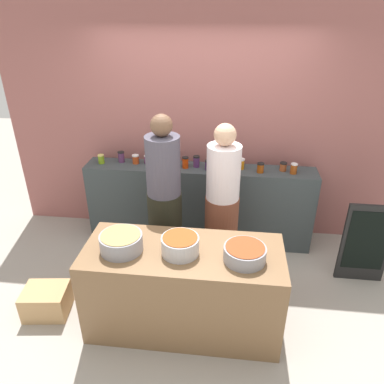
# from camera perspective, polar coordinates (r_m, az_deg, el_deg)

# --- Properties ---
(ground) EXTENTS (12.00, 12.00, 0.00)m
(ground) POSITION_cam_1_polar(r_m,az_deg,el_deg) (3.85, -0.63, -16.49)
(ground) COLOR #A1998E
(storefront_wall) EXTENTS (4.80, 0.12, 3.00)m
(storefront_wall) POSITION_cam_1_polar(r_m,az_deg,el_deg) (4.38, 1.71, 11.89)
(storefront_wall) COLOR #9B5A56
(storefront_wall) RESTS_ON ground
(display_shelf) EXTENTS (2.70, 0.36, 0.98)m
(display_shelf) POSITION_cam_1_polar(r_m,az_deg,el_deg) (4.44, 1.12, -1.98)
(display_shelf) COLOR #373F42
(display_shelf) RESTS_ON ground
(prep_table) EXTENTS (1.70, 0.70, 0.83)m
(prep_table) POSITION_cam_1_polar(r_m,az_deg,el_deg) (3.35, -1.33, -14.88)
(prep_table) COLOR brown
(prep_table) RESTS_ON ground
(preserve_jar_0) EXTENTS (0.07, 0.07, 0.11)m
(preserve_jar_0) POSITION_cam_1_polar(r_m,az_deg,el_deg) (4.45, -14.09, 5.06)
(preserve_jar_0) COLOR olive
(preserve_jar_0) RESTS_ON display_shelf
(preserve_jar_1) EXTENTS (0.08, 0.08, 0.13)m
(preserve_jar_1) POSITION_cam_1_polar(r_m,az_deg,el_deg) (4.43, -11.06, 5.45)
(preserve_jar_1) COLOR #552D52
(preserve_jar_1) RESTS_ON display_shelf
(preserve_jar_2) EXTENTS (0.08, 0.08, 0.11)m
(preserve_jar_2) POSITION_cam_1_polar(r_m,az_deg,el_deg) (4.37, -8.85, 5.12)
(preserve_jar_2) COLOR #A63A15
(preserve_jar_2) RESTS_ON display_shelf
(preserve_jar_3) EXTENTS (0.08, 0.08, 0.10)m
(preserve_jar_3) POSITION_cam_1_polar(r_m,az_deg,el_deg) (4.35, -6.98, 5.11)
(preserve_jar_3) COLOR #5A0F53
(preserve_jar_3) RESTS_ON display_shelf
(preserve_jar_4) EXTENTS (0.07, 0.07, 0.12)m
(preserve_jar_4) POSITION_cam_1_polar(r_m,az_deg,el_deg) (4.21, -4.95, 4.58)
(preserve_jar_4) COLOR #235531
(preserve_jar_4) RESTS_ON display_shelf
(preserve_jar_5) EXTENTS (0.08, 0.08, 0.13)m
(preserve_jar_5) POSITION_cam_1_polar(r_m,az_deg,el_deg) (4.19, -3.07, 4.61)
(preserve_jar_5) COLOR red
(preserve_jar_5) RESTS_ON display_shelf
(preserve_jar_6) EXTENTS (0.07, 0.07, 0.13)m
(preserve_jar_6) POSITION_cam_1_polar(r_m,az_deg,el_deg) (4.19, -1.05, 4.67)
(preserve_jar_6) COLOR #BA340A
(preserve_jar_6) RESTS_ON display_shelf
(preserve_jar_7) EXTENTS (0.08, 0.08, 0.13)m
(preserve_jar_7) POSITION_cam_1_polar(r_m,az_deg,el_deg) (4.22, 0.69, 4.84)
(preserve_jar_7) COLOR #512C5D
(preserve_jar_7) RESTS_ON display_shelf
(preserve_jar_8) EXTENTS (0.09, 0.09, 0.11)m
(preserve_jar_8) POSITION_cam_1_polar(r_m,az_deg,el_deg) (4.15, 2.66, 4.26)
(preserve_jar_8) COLOR #3E214C
(preserve_jar_8) RESTS_ON display_shelf
(preserve_jar_9) EXTENTS (0.08, 0.08, 0.10)m
(preserve_jar_9) POSITION_cam_1_polar(r_m,az_deg,el_deg) (4.14, 4.20, 4.05)
(preserve_jar_9) COLOR gold
(preserve_jar_9) RESTS_ON display_shelf
(preserve_jar_10) EXTENTS (0.09, 0.09, 0.12)m
(preserve_jar_10) POSITION_cam_1_polar(r_m,az_deg,el_deg) (4.20, 7.65, 4.43)
(preserve_jar_10) COLOR orange
(preserve_jar_10) RESTS_ON display_shelf
(preserve_jar_11) EXTENTS (0.08, 0.08, 0.11)m
(preserve_jar_11) POSITION_cam_1_polar(r_m,az_deg,el_deg) (4.14, 10.71, 3.77)
(preserve_jar_11) COLOR #923D0E
(preserve_jar_11) RESTS_ON display_shelf
(preserve_jar_12) EXTENTS (0.08, 0.08, 0.10)m
(preserve_jar_12) POSITION_cam_1_polar(r_m,az_deg,el_deg) (4.25, 14.14, 3.91)
(preserve_jar_12) COLOR #984622
(preserve_jar_12) RESTS_ON display_shelf
(preserve_jar_13) EXTENTS (0.08, 0.08, 0.12)m
(preserve_jar_13) POSITION_cam_1_polar(r_m,az_deg,el_deg) (4.20, 15.70, 3.57)
(preserve_jar_13) COLOR #923F12
(preserve_jar_13) RESTS_ON display_shelf
(cooking_pot_left) EXTENTS (0.36, 0.36, 0.15)m
(cooking_pot_left) POSITION_cam_1_polar(r_m,az_deg,el_deg) (3.10, -11.06, -7.77)
(cooking_pot_left) COLOR gray
(cooking_pot_left) RESTS_ON prep_table
(cooking_pot_center) EXTENTS (0.31, 0.31, 0.16)m
(cooking_pot_center) POSITION_cam_1_polar(r_m,az_deg,el_deg) (3.01, -1.87, -8.35)
(cooking_pot_center) COLOR #B7B7BC
(cooking_pot_center) RESTS_ON prep_table
(cooking_pot_right) EXTENTS (0.34, 0.34, 0.13)m
(cooking_pot_right) POSITION_cam_1_polar(r_m,az_deg,el_deg) (2.97, 8.29, -9.54)
(cooking_pot_right) COLOR gray
(cooking_pot_right) RESTS_ON prep_table
(cook_with_tongs) EXTENTS (0.35, 0.35, 1.79)m
(cook_with_tongs) POSITION_cam_1_polar(r_m,az_deg,el_deg) (3.74, -4.31, -2.38)
(cook_with_tongs) COLOR black
(cook_with_tongs) RESTS_ON ground
(cook_in_cap) EXTENTS (0.35, 0.35, 1.69)m
(cook_in_cap) POSITION_cam_1_polar(r_m,az_deg,el_deg) (3.79, 4.71, -2.79)
(cook_in_cap) COLOR brown
(cook_in_cap) RESTS_ON ground
(bread_crate) EXTENTS (0.44, 0.38, 0.28)m
(bread_crate) POSITION_cam_1_polar(r_m,az_deg,el_deg) (3.89, -21.88, -15.61)
(bread_crate) COLOR tan
(bread_crate) RESTS_ON ground
(chalkboard_sign) EXTENTS (0.49, 0.05, 0.92)m
(chalkboard_sign) POSITION_cam_1_polar(r_m,az_deg,el_deg) (4.20, 25.66, -7.31)
(chalkboard_sign) COLOR black
(chalkboard_sign) RESTS_ON ground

